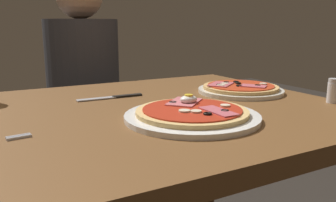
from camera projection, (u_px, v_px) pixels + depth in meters
name	position (u px, v px, depth m)	size (l,w,h in m)	color
dining_table	(144.00, 154.00, 0.93)	(1.05, 0.85, 0.75)	brown
pizza_foreground	(192.00, 114.00, 0.80)	(0.31, 0.31, 0.05)	white
pizza_across_left	(240.00, 89.00, 1.11)	(0.27, 0.27, 0.03)	silver
knife	(115.00, 97.00, 1.03)	(0.20, 0.02, 0.01)	silver
salt_shaker	(333.00, 91.00, 0.96)	(0.03, 0.03, 0.07)	white
diner_person	(85.00, 113.00, 1.62)	(0.32, 0.32, 1.18)	black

